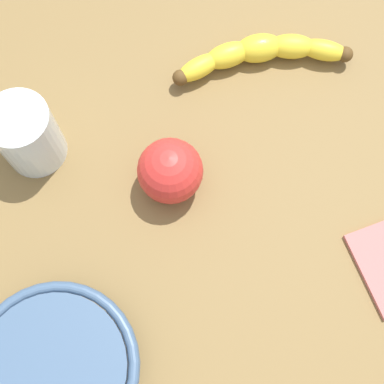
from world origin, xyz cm
name	(u,v)px	position (x,y,z in cm)	size (l,w,h in cm)	color
wooden_tabletop	(184,165)	(0.00, 0.00, 1.50)	(120.00, 120.00, 3.00)	brown
banana	(260,53)	(-12.96, -10.91, 4.80)	(22.93, 7.09, 3.59)	yellow
smoothie_glass	(27,135)	(16.77, -5.88, 7.39)	(7.20, 7.20, 8.77)	silver
ceramic_bowl	(55,369)	(18.75, 19.68, 5.25)	(17.61, 17.61, 3.73)	#3D5675
apple_fruit	(170,171)	(2.12, 2.36, 6.75)	(7.50, 7.50, 7.50)	red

